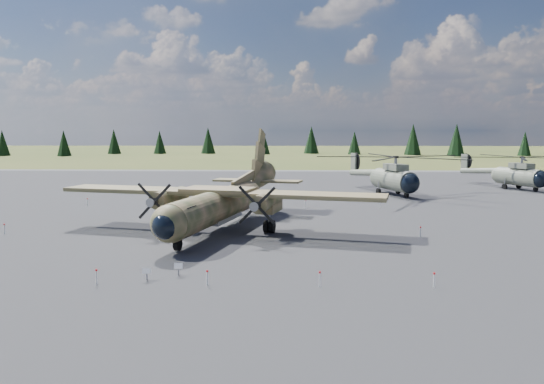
{
  "coord_description": "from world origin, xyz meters",
  "views": [
    {
      "loc": [
        6.5,
        -40.92,
        8.25
      ],
      "look_at": [
        4.87,
        2.0,
        3.27
      ],
      "focal_mm": 35.0,
      "sensor_mm": 36.0,
      "label": 1
    }
  ],
  "objects": [
    {
      "name": "helicopter_near",
      "position": [
        19.45,
        27.09,
        3.6
      ],
      "size": [
        25.37,
        25.66,
        5.07
      ],
      "rotation": [
        0.0,
        0.0,
        0.33
      ],
      "color": "gray",
      "rests_on": "ground"
    },
    {
      "name": "helicopter_mid",
      "position": [
        38.23,
        34.33,
        3.33
      ],
      "size": [
        24.36,
        24.36,
        4.7
      ],
      "rotation": [
        0.0,
        0.0,
        0.41
      ],
      "color": "gray",
      "rests_on": "ground"
    },
    {
      "name": "info_placard_right",
      "position": [
        0.04,
        -11.63,
        0.5
      ],
      "size": [
        0.5,
        0.26,
        0.75
      ],
      "rotation": [
        0.0,
        0.0,
        0.14
      ],
      "color": "gray",
      "rests_on": "ground"
    },
    {
      "name": "apron",
      "position": [
        0.0,
        10.0,
        0.0
      ],
      "size": [
        120.0,
        120.0,
        0.04
      ],
      "primitive_type": "cube",
      "color": "slate",
      "rests_on": "ground"
    },
    {
      "name": "transport_plane",
      "position": [
        0.7,
        2.86,
        2.58
      ],
      "size": [
        27.16,
        24.35,
        8.99
      ],
      "rotation": [
        0.0,
        0.0,
        -0.23
      ],
      "color": "#384324",
      "rests_on": "ground"
    },
    {
      "name": "barrier_fence",
      "position": [
        -0.46,
        -0.08,
        0.51
      ],
      "size": [
        33.12,
        29.62,
        0.85
      ],
      "color": "white",
      "rests_on": "ground"
    },
    {
      "name": "info_placard_left",
      "position": [
        -1.5,
        -12.69,
        0.49
      ],
      "size": [
        0.48,
        0.24,
        0.73
      ],
      "rotation": [
        0.0,
        0.0,
        0.1
      ],
      "color": "gray",
      "rests_on": "ground"
    },
    {
      "name": "treeline",
      "position": [
        9.93,
        -0.17,
        4.72
      ],
      "size": [
        312.98,
        317.4,
        10.89
      ],
      "color": "black",
      "rests_on": "ground"
    },
    {
      "name": "ground",
      "position": [
        0.0,
        0.0,
        0.0
      ],
      "size": [
        500.0,
        500.0,
        0.0
      ],
      "primitive_type": "plane",
      "color": "brown",
      "rests_on": "ground"
    }
  ]
}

